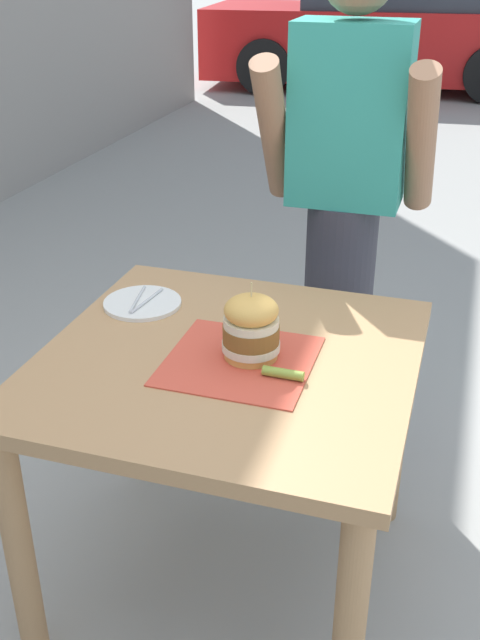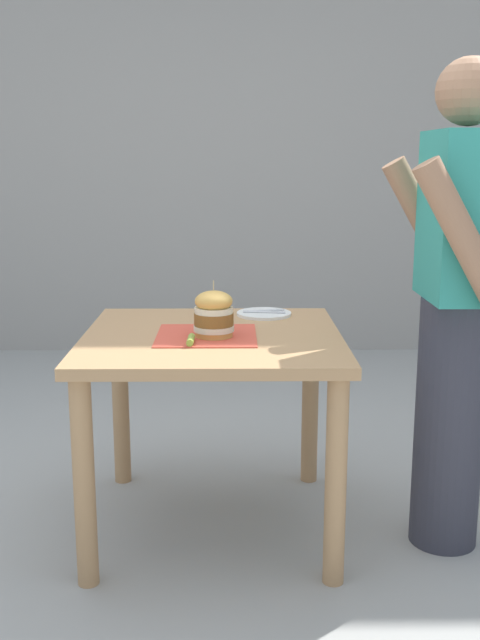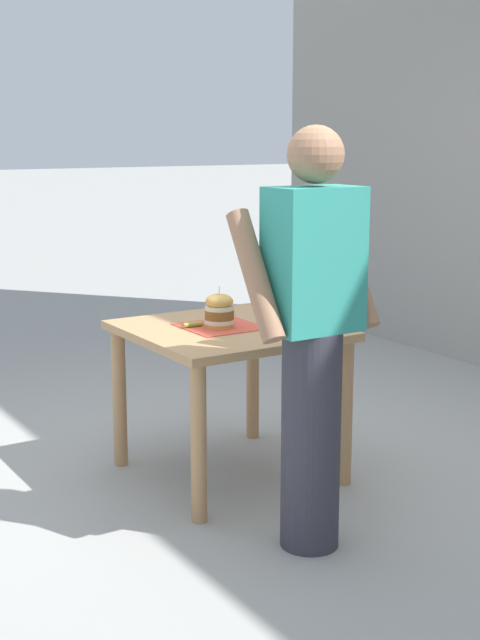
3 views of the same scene
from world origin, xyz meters
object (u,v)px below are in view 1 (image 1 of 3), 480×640
(pickle_spear, at_px, (283,373))
(patio_table, at_px, (228,399))
(sandwich, at_px, (251,327))
(diner_across_table, at_px, (344,206))
(side_plate_with_forks, at_px, (142,303))
(parked_car_far_end, at_px, (384,26))

(pickle_spear, bearing_deg, patio_table, 156.48)
(sandwich, bearing_deg, diner_across_table, 85.00)
(sandwich, bearing_deg, side_plate_with_forks, 152.98)
(patio_table, relative_size, side_plate_with_forks, 4.21)
(patio_table, xyz_separation_m, side_plate_with_forks, (-0.32, 0.20, 0.13))
(pickle_spear, distance_m, diner_across_table, 0.91)
(pickle_spear, relative_size, parked_car_far_end, 0.02)
(pickle_spear, bearing_deg, sandwich, 143.06)
(parked_car_far_end, bearing_deg, sandwich, -84.55)
(patio_table, distance_m, side_plate_with_forks, 0.40)
(sandwich, relative_size, pickle_spear, 2.01)
(side_plate_with_forks, bearing_deg, sandwich, -27.02)
(sandwich, distance_m, pickle_spear, 0.14)
(patio_table, relative_size, diner_across_table, 0.55)
(sandwich, height_order, diner_across_table, diner_across_table)
(sandwich, xyz_separation_m, parked_car_far_end, (-0.79, 8.33, -0.11))
(side_plate_with_forks, xyz_separation_m, parked_car_far_end, (-0.42, 8.14, -0.03))
(pickle_spear, bearing_deg, side_plate_with_forks, 150.70)
(sandwich, distance_m, side_plate_with_forks, 0.43)
(sandwich, bearing_deg, parked_car_far_end, 95.45)
(sandwich, height_order, parked_car_far_end, parked_car_far_end)
(patio_table, height_order, sandwich, sandwich)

